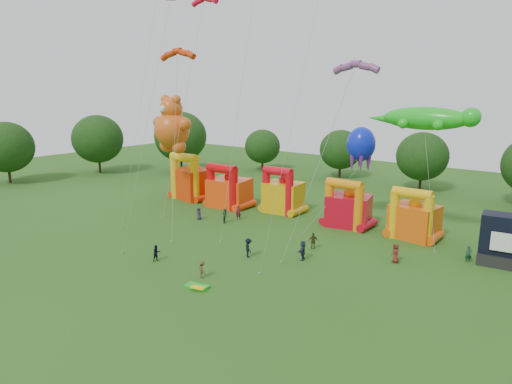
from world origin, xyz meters
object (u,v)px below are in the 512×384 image
Objects in this scene: teddy_bear_kite at (172,132)px; spectator_0 at (199,213)px; spectator_4 at (313,241)px; bouncy_castle_2 at (282,195)px; gecko_kite at (428,160)px; bouncy_castle_0 at (191,181)px; octopus_kite at (341,183)px.

teddy_bear_kite is 12.04m from spectator_0.
teddy_bear_kite is at bearing -39.01° from spectator_4.
gecko_kite is (19.20, -1.36, 6.70)m from bouncy_castle_2.
gecko_kite is (32.08, 6.32, -1.61)m from teddy_bear_kite.
bouncy_castle_0 is 15.59m from bouncy_castle_2.
teddy_bear_kite is 9.78× the size of spectator_0.
bouncy_castle_0 reaches higher than spectator_0.
bouncy_castle_2 is at bearing -76.05° from spectator_4.
octopus_kite reaches higher than spectator_0.
spectator_4 is at bearing -17.21° from bouncy_castle_0.
octopus_kite reaches higher than bouncy_castle_0.
bouncy_castle_2 is 0.43× the size of gecko_kite.
octopus_kite is (21.57, 7.53, -5.62)m from teddy_bear_kite.
bouncy_castle_2 reaches higher than spectator_4.
teddy_bear_kite reaches higher than octopus_kite.
gecko_kite is at bearing 13.64° from spectator_0.
teddy_bear_kite is at bearing -168.85° from gecko_kite.
gecko_kite reaches higher than bouncy_castle_2.
bouncy_castle_2 is at bearing 52.28° from spectator_0.
bouncy_castle_0 is 4.43× the size of spectator_0.
teddy_bear_kite reaches higher than bouncy_castle_0.
octopus_kite is 7.40× the size of spectator_0.
spectator_0 is (6.55, -1.86, -9.93)m from teddy_bear_kite.
octopus_kite is at bearing 19.23° from teddy_bear_kite.
bouncy_castle_0 is 1.12× the size of bouncy_castle_2.
octopus_kite reaches higher than spectator_4.
gecko_kite is at bearing 0.94° from bouncy_castle_0.
teddy_bear_kite is at bearing -65.81° from bouncy_castle_0.
gecko_kite reaches higher than spectator_4.
teddy_bear_kite is at bearing -160.77° from octopus_kite.
spectator_4 is (26.35, -8.16, -1.81)m from bouncy_castle_0.
teddy_bear_kite is 23.53m from octopus_kite.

